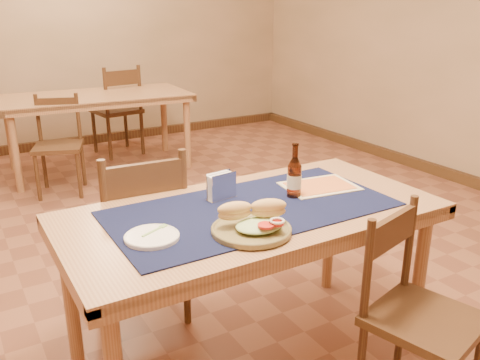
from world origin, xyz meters
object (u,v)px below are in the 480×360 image
back_table (96,103)px  beer_bottle (294,177)px  napkin_holder (221,187)px  chair_main_far (140,233)px  sandwich_plate (253,224)px  chair_main_near (416,312)px  main_table (252,227)px

back_table → beer_bottle: size_ratio=7.37×
napkin_holder → chair_main_far: bearing=122.6°
back_table → chair_main_far: bearing=-101.4°
napkin_holder → sandwich_plate: bearing=-99.5°
chair_main_near → sandwich_plate: bearing=145.2°
back_table → chair_main_near: bearing=-87.3°
main_table → chair_main_near: size_ratio=1.91×
back_table → sandwich_plate: (-0.35, -3.43, 0.12)m
back_table → main_table: bearing=-94.0°
napkin_holder → beer_bottle: bearing=-24.6°
chair_main_far → main_table: bearing=-60.3°
main_table → back_table: same height
chair_main_far → sandwich_plate: bearing=-75.7°
back_table → chair_main_far: size_ratio=1.91×
sandwich_plate → beer_bottle: (0.35, 0.23, 0.06)m
chair_main_far → beer_bottle: (0.55, -0.53, 0.36)m
chair_main_far → beer_bottle: beer_bottle is taller
chair_main_near → beer_bottle: size_ratio=3.44×
back_table → chair_main_near: chair_main_near is taller
chair_main_near → beer_bottle: 0.74m
sandwich_plate → napkin_holder: napkin_holder is taller
chair_main_far → sandwich_plate: size_ratio=3.07×
chair_main_near → sandwich_plate: 0.73m
chair_main_near → beer_bottle: bearing=106.1°
main_table → chair_main_near: chair_main_near is taller
back_table → napkin_holder: size_ratio=12.51×
back_table → chair_main_near: 3.81m
main_table → chair_main_far: 0.66m
back_table → chair_main_near: size_ratio=2.14×
main_table → back_table: (0.22, 3.22, 0.00)m
chair_main_far → beer_bottle: size_ratio=3.85×
back_table → napkin_holder: 3.08m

